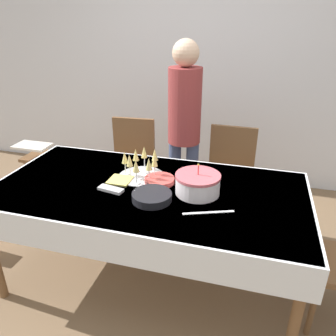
{
  "coord_description": "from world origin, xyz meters",
  "views": [
    {
      "loc": [
        0.64,
        -1.79,
        1.8
      ],
      "look_at": [
        0.11,
        0.08,
        0.9
      ],
      "focal_mm": 35.0,
      "sensor_mm": 36.0,
      "label": 1
    }
  ],
  "objects_px": {
    "person_standing": "(184,120)",
    "high_chair": "(41,164)",
    "birthday_cake": "(198,184)",
    "champagne_tray": "(141,165)",
    "plate_stack_main": "(152,197)",
    "plate_stack_dessert": "(160,180)",
    "dining_chair_far_right": "(229,177)",
    "dining_chair_far_left": "(132,165)"
  },
  "relations": [
    {
      "from": "plate_stack_dessert",
      "to": "high_chair",
      "type": "xyz_separation_m",
      "value": [
        -1.41,
        0.61,
        -0.31
      ]
    },
    {
      "from": "champagne_tray",
      "to": "high_chair",
      "type": "bearing_deg",
      "value": 156.24
    },
    {
      "from": "champagne_tray",
      "to": "plate_stack_dessert",
      "type": "relative_size",
      "value": 1.58
    },
    {
      "from": "plate_stack_main",
      "to": "dining_chair_far_right",
      "type": "bearing_deg",
      "value": 68.72
    },
    {
      "from": "champagne_tray",
      "to": "dining_chair_far_left",
      "type": "bearing_deg",
      "value": 117.57
    },
    {
      "from": "birthday_cake",
      "to": "plate_stack_main",
      "type": "relative_size",
      "value": 1.17
    },
    {
      "from": "champagne_tray",
      "to": "high_chair",
      "type": "height_order",
      "value": "champagne_tray"
    },
    {
      "from": "dining_chair_far_left",
      "to": "champagne_tray",
      "type": "xyz_separation_m",
      "value": [
        0.36,
        -0.69,
        0.35
      ]
    },
    {
      "from": "birthday_cake",
      "to": "champagne_tray",
      "type": "bearing_deg",
      "value": 163.22
    },
    {
      "from": "champagne_tray",
      "to": "plate_stack_main",
      "type": "distance_m",
      "value": 0.34
    },
    {
      "from": "plate_stack_main",
      "to": "person_standing",
      "type": "height_order",
      "value": "person_standing"
    },
    {
      "from": "dining_chair_far_right",
      "to": "plate_stack_dessert",
      "type": "relative_size",
      "value": 4.66
    },
    {
      "from": "dining_chair_far_right",
      "to": "birthday_cake",
      "type": "xyz_separation_m",
      "value": [
        -0.13,
        -0.82,
        0.33
      ]
    },
    {
      "from": "person_standing",
      "to": "high_chair",
      "type": "distance_m",
      "value": 1.5
    },
    {
      "from": "dining_chair_far_left",
      "to": "plate_stack_dessert",
      "type": "relative_size",
      "value": 4.66
    },
    {
      "from": "dining_chair_far_left",
      "to": "person_standing",
      "type": "relative_size",
      "value": 0.57
    },
    {
      "from": "birthday_cake",
      "to": "champagne_tray",
      "type": "relative_size",
      "value": 0.88
    },
    {
      "from": "dining_chair_far_left",
      "to": "champagne_tray",
      "type": "height_order",
      "value": "champagne_tray"
    },
    {
      "from": "dining_chair_far_right",
      "to": "champagne_tray",
      "type": "height_order",
      "value": "champagne_tray"
    },
    {
      "from": "plate_stack_main",
      "to": "plate_stack_dessert",
      "type": "height_order",
      "value": "plate_stack_main"
    },
    {
      "from": "dining_chair_far_left",
      "to": "birthday_cake",
      "type": "distance_m",
      "value": 1.18
    },
    {
      "from": "champagne_tray",
      "to": "plate_stack_dessert",
      "type": "distance_m",
      "value": 0.18
    },
    {
      "from": "plate_stack_dessert",
      "to": "person_standing",
      "type": "distance_m",
      "value": 0.79
    },
    {
      "from": "dining_chair_far_left",
      "to": "person_standing",
      "type": "xyz_separation_m",
      "value": [
        0.5,
        0.02,
        0.48
      ]
    },
    {
      "from": "plate_stack_main",
      "to": "high_chair",
      "type": "xyz_separation_m",
      "value": [
        -1.43,
        0.85,
        -0.32
      ]
    },
    {
      "from": "plate_stack_main",
      "to": "champagne_tray",
      "type": "bearing_deg",
      "value": 120.62
    },
    {
      "from": "dining_chair_far_right",
      "to": "birthday_cake",
      "type": "relative_size",
      "value": 3.32
    },
    {
      "from": "dining_chair_far_left",
      "to": "plate_stack_main",
      "type": "relative_size",
      "value": 3.88
    },
    {
      "from": "dining_chair_far_right",
      "to": "plate_stack_main",
      "type": "height_order",
      "value": "dining_chair_far_right"
    },
    {
      "from": "dining_chair_far_right",
      "to": "plate_stack_dessert",
      "type": "distance_m",
      "value": 0.9
    },
    {
      "from": "dining_chair_far_right",
      "to": "dining_chair_far_left",
      "type": "bearing_deg",
      "value": -179.99
    },
    {
      "from": "dining_chair_far_left",
      "to": "high_chair",
      "type": "distance_m",
      "value": 0.91
    },
    {
      "from": "plate_stack_main",
      "to": "plate_stack_dessert",
      "type": "xyz_separation_m",
      "value": [
        -0.02,
        0.23,
        -0.01
      ]
    },
    {
      "from": "dining_chair_far_left",
      "to": "champagne_tray",
      "type": "relative_size",
      "value": 2.94
    },
    {
      "from": "high_chair",
      "to": "plate_stack_main",
      "type": "bearing_deg",
      "value": -30.55
    },
    {
      "from": "dining_chair_far_left",
      "to": "high_chair",
      "type": "bearing_deg",
      "value": -171.32
    },
    {
      "from": "dining_chair_far_right",
      "to": "plate_stack_main",
      "type": "distance_m",
      "value": 1.09
    },
    {
      "from": "champagne_tray",
      "to": "plate_stack_dessert",
      "type": "xyz_separation_m",
      "value": [
        0.15,
        -0.06,
        -0.07
      ]
    },
    {
      "from": "dining_chair_far_left",
      "to": "plate_stack_main",
      "type": "xyz_separation_m",
      "value": [
        0.53,
        -0.98,
        0.29
      ]
    },
    {
      "from": "champagne_tray",
      "to": "high_chair",
      "type": "relative_size",
      "value": 0.45
    },
    {
      "from": "dining_chair_far_left",
      "to": "dining_chair_far_right",
      "type": "xyz_separation_m",
      "value": [
        0.92,
        0.0,
        0.0
      ]
    },
    {
      "from": "plate_stack_dessert",
      "to": "plate_stack_main",
      "type": "bearing_deg",
      "value": -84.36
    }
  ]
}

